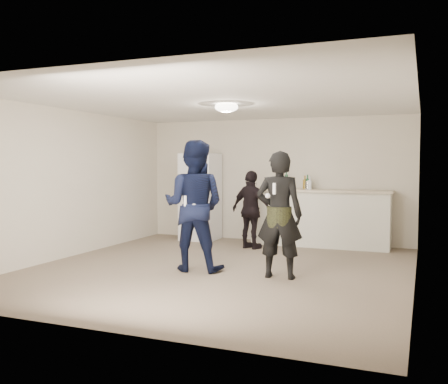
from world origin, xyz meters
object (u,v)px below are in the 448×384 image
at_px(shaker, 308,185).
at_px(man, 194,206).
at_px(counter, 320,219).
at_px(fridge, 200,197).
at_px(spectator, 251,210).
at_px(woman, 279,215).

height_order(shaker, man, man).
distance_m(counter, fridge, 2.52).
xyz_separation_m(man, spectator, (0.18, 2.12, -0.23)).
bearing_deg(fridge, spectator, -26.72).
xyz_separation_m(fridge, woman, (2.49, -2.83, -0.02)).
distance_m(shaker, spectator, 1.21).
relative_size(counter, man, 1.35).
xyz_separation_m(counter, shaker, (-0.23, -0.07, 0.65)).
bearing_deg(man, fridge, -73.42).
xyz_separation_m(counter, woman, (0.00, -2.90, 0.35)).
bearing_deg(spectator, fridge, -8.66).
bearing_deg(fridge, man, -67.15).
height_order(counter, shaker, shaker).
distance_m(fridge, man, 3.05).
distance_m(counter, shaker, 0.69).
relative_size(shaker, woman, 0.10).
bearing_deg(woman, fridge, -52.87).
height_order(shaker, spectator, spectator).
distance_m(shaker, man, 3.01).
distance_m(man, spectator, 2.14).
bearing_deg(counter, man, -114.42).
xyz_separation_m(counter, man, (-1.31, -2.88, 0.44)).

